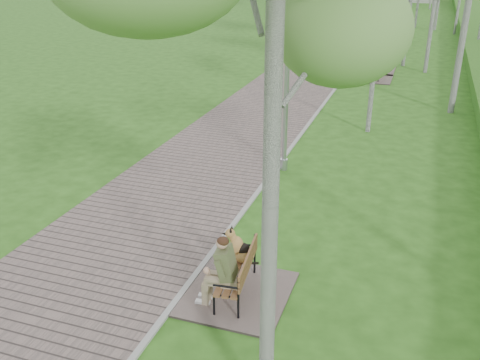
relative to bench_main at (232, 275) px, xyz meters
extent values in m
plane|color=#295517|center=(-0.78, 3.44, -0.39)|extent=(120.00, 120.00, 0.00)
cube|color=#62554F|center=(-2.53, 24.94, -0.37)|extent=(3.50, 67.00, 0.04)
cube|color=#999993|center=(-0.78, 24.94, -0.36)|extent=(0.10, 67.00, 0.05)
cube|color=#62554F|center=(0.09, 0.04, -0.37)|extent=(1.61, 1.79, 0.04)
cube|color=brown|center=(0.04, 0.04, 0.01)|extent=(0.55, 1.38, 0.04)
cube|color=brown|center=(0.25, 0.07, 0.26)|extent=(0.19, 1.34, 0.30)
cube|color=#62554F|center=(0.35, 16.48, -0.37)|extent=(1.73, 1.92, 0.04)
cube|color=brown|center=(0.30, 16.48, 0.04)|extent=(0.84, 1.50, 0.04)
cube|color=brown|center=(0.52, 16.54, 0.30)|extent=(0.47, 1.39, 0.32)
cube|color=#62554F|center=(0.20, 18.26, -0.37)|extent=(2.00, 2.23, 0.04)
cube|color=brown|center=(0.15, 18.26, 0.11)|extent=(1.06, 1.74, 0.04)
cube|color=brown|center=(0.40, 18.35, 0.41)|extent=(0.64, 1.58, 0.37)
cube|color=#62554F|center=(0.31, 27.03, -0.37)|extent=(1.58, 1.76, 0.04)
cube|color=brown|center=(0.26, 27.03, 0.01)|extent=(0.56, 1.36, 0.04)
cube|color=brown|center=(0.47, 27.00, 0.24)|extent=(0.21, 1.31, 0.29)
cylinder|color=#9EA1A6|center=(-0.57, 5.44, -0.25)|extent=(0.19, 0.19, 0.28)
cylinder|color=#9EA1A6|center=(-0.57, 5.44, 1.96)|extent=(0.11, 0.11, 4.70)
cylinder|color=#9EA1A6|center=(-0.70, 18.16, -0.25)|extent=(0.18, 0.18, 0.28)
cylinder|color=#9EA1A6|center=(-0.70, 18.16, 1.91)|extent=(0.11, 0.11, 4.60)
cylinder|color=#9EA1A6|center=(-0.53, 32.19, -0.24)|extent=(0.20, 0.20, 0.30)
imported|color=silver|center=(-1.08, 43.68, 0.50)|extent=(0.72, 0.55, 1.77)
imported|color=gray|center=(-3.98, 40.70, 0.58)|extent=(1.07, 0.91, 1.95)
cylinder|color=silver|center=(1.17, -2.03, 2.90)|extent=(0.16, 0.16, 6.58)
cylinder|color=silver|center=(1.07, 9.23, 3.07)|extent=(0.16, 0.16, 6.92)
camera|label=1|loc=(2.48, -6.75, 4.80)|focal=40.00mm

